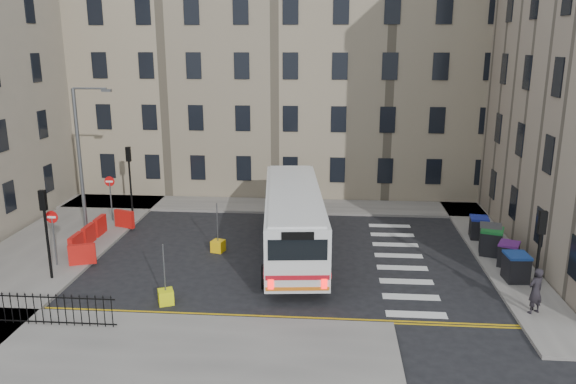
# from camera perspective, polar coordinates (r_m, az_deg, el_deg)

# --- Properties ---
(ground) EXTENTS (120.00, 120.00, 0.00)m
(ground) POSITION_cam_1_polar(r_m,az_deg,el_deg) (28.57, 3.21, -6.53)
(ground) COLOR black
(ground) RESTS_ON ground
(pavement_north) EXTENTS (36.00, 3.20, 0.15)m
(pavement_north) POSITION_cam_1_polar(r_m,az_deg,el_deg) (37.26, -5.71, -1.31)
(pavement_north) COLOR slate
(pavement_north) RESTS_ON ground
(pavement_east) EXTENTS (2.40, 26.00, 0.15)m
(pavement_east) POSITION_cam_1_polar(r_m,az_deg,el_deg) (33.39, 19.06, -4.02)
(pavement_east) COLOR slate
(pavement_east) RESTS_ON ground
(pavement_west) EXTENTS (6.00, 22.00, 0.15)m
(pavement_west) POSITION_cam_1_polar(r_m,az_deg,el_deg) (32.86, -22.03, -4.60)
(pavement_west) COLOR slate
(pavement_west) RESTS_ON ground
(pavement_sw) EXTENTS (20.00, 6.00, 0.15)m
(pavement_sw) POSITION_cam_1_polar(r_m,az_deg,el_deg) (20.96, -17.84, -15.50)
(pavement_sw) COLOR slate
(pavement_sw) RESTS_ON ground
(terrace_north) EXTENTS (38.30, 10.80, 17.20)m
(terrace_north) POSITION_cam_1_polar(r_m,az_deg,el_deg) (42.80, -5.70, 12.41)
(terrace_north) COLOR gray
(terrace_north) RESTS_ON ground
(traffic_light_east) EXTENTS (0.28, 0.22, 4.10)m
(traffic_light_east) POSITION_cam_1_polar(r_m,az_deg,el_deg) (23.81, 24.19, -4.98)
(traffic_light_east) COLOR black
(traffic_light_east) RESTS_ON pavement_east
(traffic_light_nw) EXTENTS (0.28, 0.22, 4.10)m
(traffic_light_nw) POSITION_cam_1_polar(r_m,az_deg,el_deg) (36.18, -15.82, 2.27)
(traffic_light_nw) COLOR black
(traffic_light_nw) RESTS_ON pavement_west
(traffic_light_sw) EXTENTS (0.28, 0.22, 4.10)m
(traffic_light_sw) POSITION_cam_1_polar(r_m,az_deg,el_deg) (26.92, -23.43, -2.68)
(traffic_light_sw) COLOR black
(traffic_light_sw) RESTS_ON pavement_west
(streetlamp) EXTENTS (0.50, 0.22, 8.14)m
(streetlamp) POSITION_cam_1_polar(r_m,az_deg,el_deg) (32.21, -20.40, 3.06)
(streetlamp) COLOR #595B5E
(streetlamp) RESTS_ON pavement_west
(no_entry_north) EXTENTS (0.60, 0.08, 3.00)m
(no_entry_north) POSITION_cam_1_polar(r_m,az_deg,el_deg) (34.73, -17.62, 0.27)
(no_entry_north) COLOR #595B5E
(no_entry_north) RESTS_ON pavement_west
(no_entry_south) EXTENTS (0.60, 0.08, 3.00)m
(no_entry_south) POSITION_cam_1_polar(r_m,az_deg,el_deg) (28.64, -22.78, -3.26)
(no_entry_south) COLOR #595B5E
(no_entry_south) RESTS_ON pavement_west
(roadworks_barriers) EXTENTS (1.66, 6.26, 1.00)m
(roadworks_barriers) POSITION_cam_1_polar(r_m,az_deg,el_deg) (31.35, -18.99, -4.12)
(roadworks_barriers) COLOR red
(roadworks_barriers) RESTS_ON pavement_west
(iron_railings) EXTENTS (7.80, 0.04, 1.20)m
(iron_railings) POSITION_cam_1_polar(r_m,az_deg,el_deg) (23.89, -25.96, -10.61)
(iron_railings) COLOR black
(iron_railings) RESTS_ON pavement_sw
(bus) EXTENTS (3.96, 12.22, 3.26)m
(bus) POSITION_cam_1_polar(r_m,az_deg,el_deg) (28.32, 0.53, -2.66)
(bus) COLOR silver
(bus) RESTS_ON ground
(wheelie_bin_a) EXTENTS (1.05, 1.19, 1.25)m
(wheelie_bin_a) POSITION_cam_1_polar(r_m,az_deg,el_deg) (27.16, 22.16, -7.07)
(wheelie_bin_a) COLOR black
(wheelie_bin_a) RESTS_ON pavement_east
(wheelie_bin_b) EXTENTS (1.25, 1.31, 1.14)m
(wheelie_bin_b) POSITION_cam_1_polar(r_m,az_deg,el_deg) (28.80, 21.48, -5.88)
(wheelie_bin_b) COLOR black
(wheelie_bin_b) RESTS_ON pavement_east
(wheelie_bin_c) EXTENTS (1.38, 1.47, 1.32)m
(wheelie_bin_c) POSITION_cam_1_polar(r_m,az_deg,el_deg) (29.98, 19.96, -4.73)
(wheelie_bin_c) COLOR black
(wheelie_bin_c) RESTS_ON pavement_east
(wheelie_bin_d) EXTENTS (1.30, 1.42, 1.33)m
(wheelie_bin_d) POSITION_cam_1_polar(r_m,az_deg,el_deg) (30.47, 19.83, -4.40)
(wheelie_bin_d) COLOR black
(wheelie_bin_d) RESTS_ON pavement_east
(wheelie_bin_e) EXTENTS (1.04, 1.17, 1.18)m
(wheelie_bin_e) POSITION_cam_1_polar(r_m,az_deg,el_deg) (32.19, 18.80, -3.43)
(wheelie_bin_e) COLOR black
(wheelie_bin_e) RESTS_ON pavement_east
(pedestrian) EXTENTS (0.81, 0.72, 1.87)m
(pedestrian) POSITION_cam_1_polar(r_m,az_deg,el_deg) (24.19, 23.85, -9.17)
(pedestrian) COLOR black
(pedestrian) RESTS_ON pavement_east
(bollard_yellow) EXTENTS (0.75, 0.75, 0.60)m
(bollard_yellow) POSITION_cam_1_polar(r_m,az_deg,el_deg) (29.27, -7.11, -5.47)
(bollard_yellow) COLOR yellow
(bollard_yellow) RESTS_ON ground
(bollard_chevron) EXTENTS (0.79, 0.79, 0.60)m
(bollard_chevron) POSITION_cam_1_polar(r_m,az_deg,el_deg) (24.06, -12.30, -10.37)
(bollard_chevron) COLOR #E4EC0D
(bollard_chevron) RESTS_ON ground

